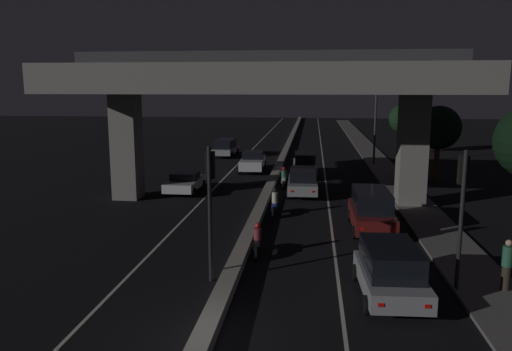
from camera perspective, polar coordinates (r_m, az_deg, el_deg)
name	(u,v)px	position (r m, az deg, el deg)	size (l,w,h in m)	color
ground_plane	(204,343)	(14.30, -5.94, -18.50)	(200.00, 200.00, 0.00)	black
lane_line_left_inner	(243,158)	(48.20, -1.46, 1.96)	(0.12, 126.00, 0.00)	beige
lane_line_right_inner	(323,160)	(47.75, 7.65, 1.79)	(0.12, 126.00, 0.00)	beige
median_divider	(283,157)	(47.79, 3.08, 2.10)	(0.60, 126.00, 0.37)	gray
sidewalk_right	(387,173)	(41.25, 14.76, 0.32)	(2.33, 126.00, 0.12)	#5B5956
elevated_overpass	(265,85)	(29.40, 1.04, 10.35)	(22.82, 11.49, 8.88)	gray
traffic_light_left_of_median	(210,190)	(17.41, -5.26, -1.63)	(0.30, 0.49, 4.84)	black
traffic_light_right_of_median	(462,196)	(17.75, 22.49, -2.17)	(0.30, 0.49, 4.83)	black
street_lamp	(371,117)	(44.63, 13.04, 6.55)	(2.36, 0.32, 7.09)	#2D2D30
car_silver_lead	(390,270)	(17.20, 15.11, -10.39)	(2.20, 4.18, 1.73)	gray
car_dark_red_second	(371,209)	(24.71, 13.05, -3.80)	(2.04, 4.72, 1.94)	#591414
car_silver_third	(303,181)	(32.13, 5.34, -0.66)	(2.06, 4.67, 1.63)	gray
car_white_fourth	(305,164)	(38.99, 5.60, 1.33)	(2.06, 4.66, 1.77)	silver
car_white_lead_oncoming	(185,182)	(32.96, -8.13, -0.77)	(2.08, 4.06, 1.30)	silver
car_white_second_oncoming	(253,161)	(40.77, -0.38, 1.65)	(2.06, 4.60, 1.61)	silver
car_silver_third_oncoming	(225,147)	(49.54, -3.51, 3.26)	(2.17, 4.65, 1.75)	gray
motorcycle_black_filtering_near	(258,242)	(20.58, 0.19, -7.56)	(0.33, 1.93, 1.38)	black
motorcycle_blue_filtering_mid	(275,204)	(26.83, 2.16, -3.25)	(0.34, 1.83, 1.51)	black
motorcycle_white_filtering_far	(284,178)	(34.41, 3.18, -0.34)	(0.32, 1.80, 1.41)	black
pedestrian_on_sidewalk	(507,265)	(18.82, 26.77, -9.10)	(0.35, 0.35, 1.74)	#2D261E
roadside_tree_kerbside_mid	(439,128)	(37.85, 20.15, 5.11)	(3.12, 3.12, 5.53)	#38281C
roadside_tree_kerbside_far	(404,119)	(53.16, 16.54, 6.20)	(3.01, 3.01, 5.14)	#38281C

